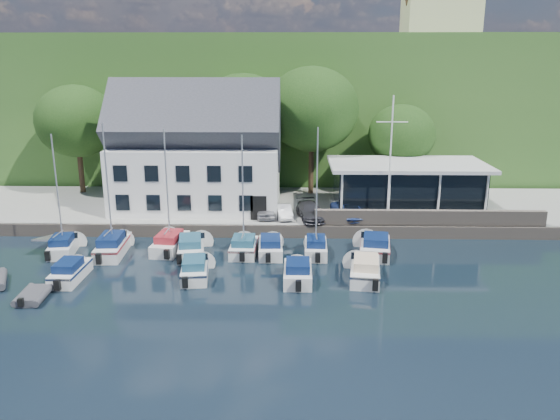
% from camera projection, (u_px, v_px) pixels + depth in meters
% --- Properties ---
extents(ground, '(180.00, 180.00, 0.00)m').
position_uv_depth(ground, '(272.00, 296.00, 32.42)').
color(ground, black).
rests_on(ground, ground).
extents(quay, '(60.00, 13.00, 1.00)m').
position_uv_depth(quay, '(279.00, 209.00, 49.13)').
color(quay, gray).
rests_on(quay, ground).
extents(quay_face, '(60.00, 0.30, 1.00)m').
position_uv_depth(quay_face, '(277.00, 232.00, 42.87)').
color(quay_face, '#71665B').
rests_on(quay_face, ground).
extents(hillside, '(160.00, 75.00, 16.00)m').
position_uv_depth(hillside, '(285.00, 93.00, 89.94)').
color(hillside, '#2C5720').
rests_on(hillside, ground).
extents(field_patch, '(50.00, 30.00, 0.30)m').
position_uv_depth(field_patch, '(331.00, 43.00, 95.28)').
color(field_patch, '#525C2E').
rests_on(field_patch, hillside).
extents(farmhouse, '(10.40, 7.00, 8.20)m').
position_uv_depth(farmhouse, '(441.00, 10.00, 76.59)').
color(farmhouse, beige).
rests_on(farmhouse, hillside).
extents(harbor_building, '(14.40, 8.20, 8.70)m').
position_uv_depth(harbor_building, '(197.00, 158.00, 47.01)').
color(harbor_building, white).
rests_on(harbor_building, quay).
extents(club_pavilion, '(13.20, 7.20, 4.10)m').
position_uv_depth(club_pavilion, '(406.00, 186.00, 46.77)').
color(club_pavilion, black).
rests_on(club_pavilion, quay).
extents(seawall, '(18.00, 0.50, 1.20)m').
position_uv_depth(seawall, '(430.00, 218.00, 42.71)').
color(seawall, '#71665B').
rests_on(seawall, quay).
extents(gangway, '(1.20, 6.00, 1.40)m').
position_uv_depth(gangway, '(59.00, 244.00, 41.43)').
color(gangway, silver).
rests_on(gangway, ground).
extents(car_silver, '(1.92, 3.93, 1.29)m').
position_uv_depth(car_silver, '(265.00, 209.00, 45.07)').
color(car_silver, '#B0B0B5').
rests_on(car_silver, quay).
extents(car_white, '(1.61, 3.41, 1.08)m').
position_uv_depth(car_white, '(284.00, 211.00, 44.71)').
color(car_white, silver).
rests_on(car_white, quay).
extents(car_dgrey, '(2.57, 4.74, 1.30)m').
position_uv_depth(car_dgrey, '(310.00, 211.00, 44.38)').
color(car_dgrey, '#2E2E33').
rests_on(car_dgrey, quay).
extents(car_blue, '(2.48, 4.22, 1.35)m').
position_uv_depth(car_blue, '(349.00, 210.00, 44.58)').
color(car_blue, navy).
rests_on(car_blue, quay).
extents(flagpole, '(2.39, 0.20, 9.98)m').
position_uv_depth(flagpole, '(390.00, 161.00, 42.16)').
color(flagpole, white).
rests_on(flagpole, quay).
extents(tree_0, '(7.54, 7.54, 10.30)m').
position_uv_depth(tree_0, '(78.00, 140.00, 51.95)').
color(tree_0, black).
rests_on(tree_0, quay).
extents(tree_1, '(6.45, 6.45, 8.81)m').
position_uv_depth(tree_1, '(160.00, 148.00, 52.05)').
color(tree_1, black).
rests_on(tree_1, quay).
extents(tree_2, '(8.30, 8.30, 11.34)m').
position_uv_depth(tree_2, '(244.00, 134.00, 52.08)').
color(tree_2, black).
rests_on(tree_2, quay).
extents(tree_3, '(8.78, 8.78, 12.00)m').
position_uv_depth(tree_3, '(312.00, 131.00, 51.37)').
color(tree_3, black).
rests_on(tree_3, quay).
extents(tree_4, '(6.26, 6.26, 8.56)m').
position_uv_depth(tree_4, '(400.00, 150.00, 51.26)').
color(tree_4, black).
rests_on(tree_4, quay).
extents(boat_r1_0, '(2.50, 5.43, 8.35)m').
position_uv_depth(boat_r1_0, '(58.00, 197.00, 38.48)').
color(boat_r1_0, silver).
rests_on(boat_r1_0, ground).
extents(boat_r1_1, '(2.29, 6.73, 9.36)m').
position_uv_depth(boat_r1_1, '(108.00, 191.00, 38.17)').
color(boat_r1_1, silver).
rests_on(boat_r1_1, ground).
extents(boat_r1_2, '(2.64, 6.37, 8.56)m').
position_uv_depth(boat_r1_2, '(167.00, 194.00, 39.10)').
color(boat_r1_2, silver).
rests_on(boat_r1_2, ground).
extents(boat_r1_3, '(2.94, 6.45, 1.40)m').
position_uv_depth(boat_r1_3, '(191.00, 245.00, 39.16)').
color(boat_r1_3, silver).
rests_on(boat_r1_3, ground).
extents(boat_r1_4, '(2.12, 5.10, 8.26)m').
position_uv_depth(boat_r1_4, '(243.00, 199.00, 38.33)').
color(boat_r1_4, silver).
rests_on(boat_r1_4, ground).
extents(boat_r1_5, '(2.06, 5.64, 1.35)m').
position_uv_depth(boat_r1_5, '(271.00, 245.00, 39.27)').
color(boat_r1_5, silver).
rests_on(boat_r1_5, ground).
extents(boat_r1_6, '(1.86, 5.18, 8.44)m').
position_uv_depth(boat_r1_6, '(317.00, 198.00, 38.14)').
color(boat_r1_6, silver).
rests_on(boat_r1_6, ground).
extents(boat_r1_7, '(3.10, 6.02, 1.50)m').
position_uv_depth(boat_r1_7, '(375.00, 245.00, 39.12)').
color(boat_r1_7, silver).
rests_on(boat_r1_7, ground).
extents(boat_r2_0, '(1.75, 5.41, 1.34)m').
position_uv_depth(boat_r2_0, '(70.00, 270.00, 34.72)').
color(boat_r2_0, silver).
rests_on(boat_r2_0, ground).
extents(boat_r2_2, '(2.41, 5.63, 1.37)m').
position_uv_depth(boat_r2_2, '(195.00, 267.00, 35.09)').
color(boat_r2_2, silver).
rests_on(boat_r2_2, ground).
extents(boat_r2_3, '(1.98, 5.19, 1.42)m').
position_uv_depth(boat_r2_3, '(298.00, 271.00, 34.48)').
color(boat_r2_3, silver).
rests_on(boat_r2_3, ground).
extents(boat_r2_4, '(2.78, 6.36, 1.49)m').
position_uv_depth(boat_r2_4, '(365.00, 268.00, 34.87)').
color(boat_r2_4, silver).
rests_on(boat_r2_4, ground).
extents(dinghy_1, '(1.88, 2.91, 0.65)m').
position_uv_depth(dinghy_1, '(33.00, 294.00, 31.95)').
color(dinghy_1, '#3A3A40').
rests_on(dinghy_1, ground).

